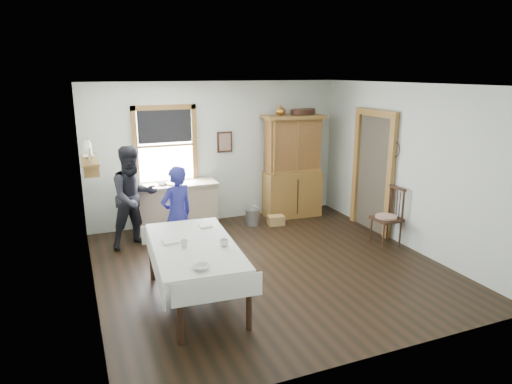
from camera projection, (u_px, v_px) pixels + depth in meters
room at (269, 180)px, 6.60m from camera, size 5.01×5.01×2.70m
window at (165, 141)px, 8.37m from camera, size 1.18×0.07×1.48m
doorway at (373, 168)px, 8.31m from camera, size 0.09×1.14×2.22m
wall_shelf at (89, 158)px, 7.05m from camera, size 0.24×1.00×0.44m
framed_picture at (225, 142)px, 8.81m from camera, size 0.30×0.04×0.40m
rug_beater at (395, 142)px, 7.68m from camera, size 0.01×0.27×0.27m
work_counter at (175, 207)px, 8.43m from camera, size 1.56×0.60×0.89m
china_hutch at (293, 167)px, 9.14m from camera, size 1.24×0.65×2.05m
dining_table at (195, 273)px, 5.78m from camera, size 1.18×2.05×0.79m
spindle_chair at (387, 216)px, 7.72m from camera, size 0.49×0.49×1.00m
pail at (253, 217)px, 8.80m from camera, size 0.32×0.32×0.31m
wicker_basket at (276, 220)px, 8.79m from camera, size 0.33×0.26×0.18m
woman_blue at (177, 218)px, 6.97m from camera, size 0.60×0.51×1.40m
figure_dark at (134, 201)px, 7.56m from camera, size 0.91×0.80×1.59m
table_cup_a at (224, 243)px, 5.60m from camera, size 0.14×0.14×0.09m
table_cup_b at (184, 244)px, 5.57m from camera, size 0.10×0.10×0.09m
table_bowl at (201, 267)px, 4.95m from camera, size 0.29×0.29×0.05m
counter_book at (168, 185)px, 8.15m from camera, size 0.27×0.27×0.02m
counter_bowl at (162, 184)px, 8.18m from camera, size 0.22×0.22×0.06m
shelf_bowl at (89, 157)px, 7.06m from camera, size 0.22×0.22×0.05m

